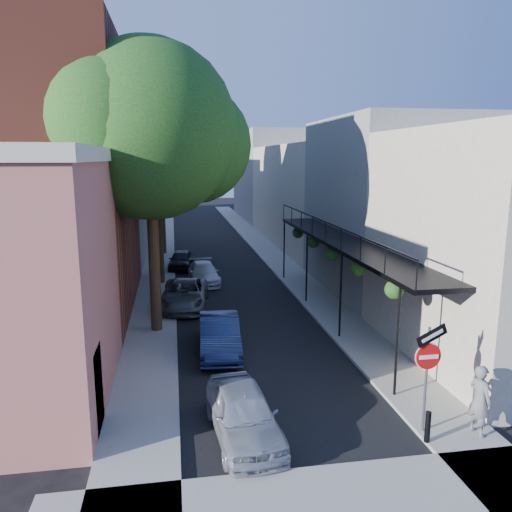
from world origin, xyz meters
name	(u,v)px	position (x,y,z in m)	size (l,w,h in m)	color
ground	(315,471)	(0.00, 0.00, 0.00)	(160.00, 160.00, 0.00)	black
road_surface	(212,246)	(0.00, 30.00, 0.01)	(6.00, 64.00, 0.01)	black
sidewalk_left	(162,247)	(-4.00, 30.00, 0.06)	(2.00, 64.00, 0.12)	gray
sidewalk_right	(260,244)	(4.00, 30.00, 0.06)	(2.00, 64.00, 0.12)	gray
sidewalk_cross	(328,497)	(0.00, -1.00, 0.06)	(12.00, 2.00, 0.12)	gray
buildings_left	(86,187)	(-9.30, 28.76, 4.94)	(10.10, 59.10, 12.00)	#B3665B
buildings_right	(322,190)	(8.99, 29.49, 4.42)	(9.80, 55.00, 10.00)	beige
sign_post	(428,361)	(3.16, 0.97, 2.04)	(0.89, 0.17, 2.99)	#595B60
bollard	(428,427)	(3.00, 0.50, 0.52)	(0.14, 0.14, 0.80)	black
oak_near	(161,135)	(-3.37, 10.26, 7.88)	(7.48, 6.80, 11.42)	black
oak_mid	(164,157)	(-3.42, 18.23, 7.06)	(6.60, 6.00, 10.20)	black
oak_far	(166,140)	(-3.35, 27.27, 8.26)	(7.70, 7.00, 11.90)	black
parked_car_a	(243,413)	(-1.40, 1.65, 0.66)	(1.55, 3.86, 1.32)	#90969F
parked_car_b	(220,335)	(-1.47, 7.41, 0.67)	(1.42, 4.06, 1.34)	#152244
parked_car_c	(184,294)	(-2.60, 13.25, 0.64)	(2.13, 4.61, 1.28)	#54565B
parked_car_d	(204,273)	(-1.40, 17.84, 0.58)	(1.62, 3.98, 1.15)	silver
parked_car_e	(181,260)	(-2.60, 21.86, 0.59)	(1.39, 3.47, 1.18)	black
pedestrian	(480,400)	(4.44, 0.64, 1.04)	(0.67, 0.44, 1.83)	slate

